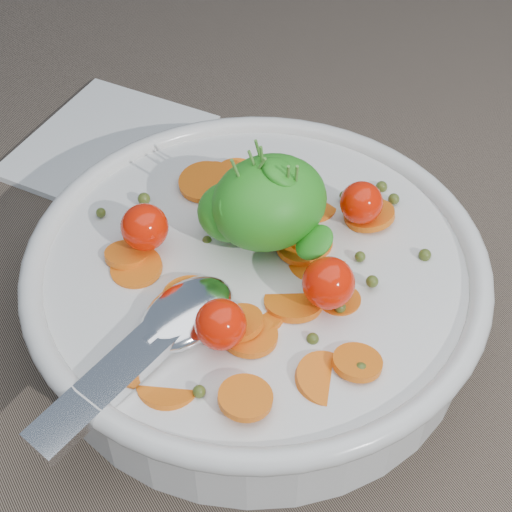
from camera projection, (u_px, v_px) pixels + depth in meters
ground at (208, 308)px, 0.52m from camera, size 6.00×6.00×0.00m
bowl at (256, 282)px, 0.49m from camera, size 0.31×0.28×0.12m
napkin at (109, 146)px, 0.63m from camera, size 0.19×0.18×0.01m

